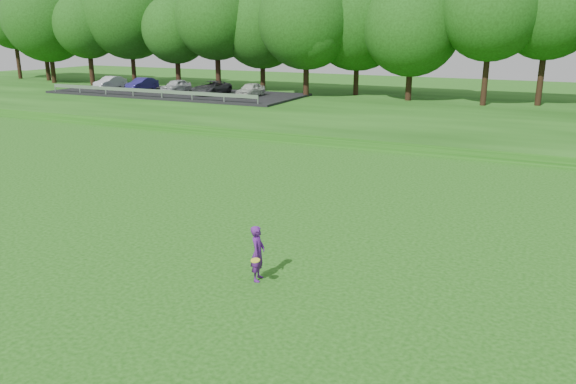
% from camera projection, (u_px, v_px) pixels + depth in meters
% --- Properties ---
extents(ground, '(140.00, 140.00, 0.00)m').
position_uv_depth(ground, '(173.00, 292.00, 14.52)').
color(ground, '#17480D').
rests_on(ground, ground).
extents(berm, '(130.00, 30.00, 0.60)m').
position_uv_depth(berm, '(436.00, 112.00, 43.93)').
color(berm, '#17480D').
rests_on(berm, ground).
extents(walking_path, '(130.00, 1.60, 0.04)m').
position_uv_depth(walking_path, '(386.00, 148.00, 31.87)').
color(walking_path, gray).
rests_on(walking_path, ground).
extents(treeline, '(104.00, 7.00, 15.00)m').
position_uv_depth(treeline, '(453.00, 9.00, 45.22)').
color(treeline, '#183C0D').
rests_on(treeline, berm).
extents(parking_lot, '(24.00, 9.00, 1.38)m').
position_uv_depth(parking_lot, '(177.00, 90.00, 52.44)').
color(parking_lot, black).
rests_on(parking_lot, berm).
extents(woman, '(0.56, 0.93, 1.54)m').
position_uv_depth(woman, '(258.00, 253.00, 15.00)').
color(woman, '#571B7B').
rests_on(woman, ground).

